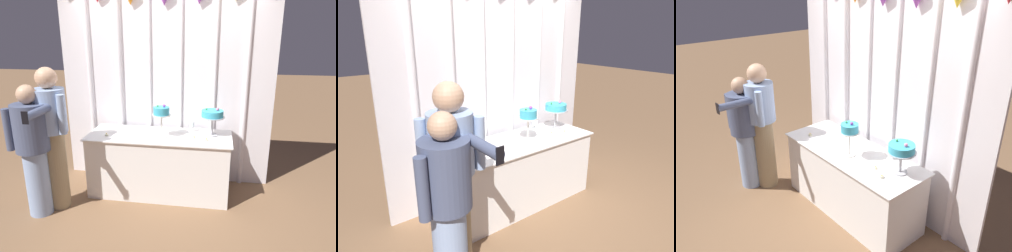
{
  "view_description": "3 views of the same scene",
  "coord_description": "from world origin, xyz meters",
  "views": [
    {
      "loc": [
        0.68,
        -3.45,
        2.04
      ],
      "look_at": [
        0.09,
        0.22,
        0.87
      ],
      "focal_mm": 32.79,
      "sensor_mm": 36.0,
      "label": 1
    },
    {
      "loc": [
        -2.1,
        -2.39,
        2.04
      ],
      "look_at": [
        -0.12,
        0.21,
        0.96
      ],
      "focal_mm": 32.41,
      "sensor_mm": 36.0,
      "label": 2
    },
    {
      "loc": [
        2.53,
        -2.14,
        2.65
      ],
      "look_at": [
        -0.23,
        0.17,
        1.01
      ],
      "focal_mm": 36.32,
      "sensor_mm": 36.0,
      "label": 3
    }
  ],
  "objects": [
    {
      "name": "draped_curtain",
      "position": [
        -0.01,
        0.55,
        1.52
      ],
      "size": [
        2.83,
        0.17,
        2.85
      ],
      "color": "white",
      "rests_on": "ground_plane"
    },
    {
      "name": "guest_man_pink_jacket",
      "position": [
        -1.13,
        -0.42,
        0.91
      ],
      "size": [
        0.48,
        0.48,
        1.67
      ],
      "color": "#9E8966",
      "rests_on": "ground_plane"
    },
    {
      "name": "ground_plane",
      "position": [
        0.0,
        0.0,
        0.0
      ],
      "size": [
        24.0,
        24.0,
        0.0
      ],
      "primitive_type": "plane",
      "color": "#846042"
    },
    {
      "name": "cake_display_nearright",
      "position": [
        0.65,
        0.18,
        1.05
      ],
      "size": [
        0.3,
        0.3,
        0.36
      ],
      "color": "#B2B2B7",
      "rests_on": "cake_table"
    },
    {
      "name": "cake_table",
      "position": [
        0.0,
        0.1,
        0.4
      ],
      "size": [
        1.79,
        0.68,
        0.79
      ],
      "color": "white",
      "rests_on": "ground_plane"
    },
    {
      "name": "guest_man_dark_suit",
      "position": [
        -1.27,
        -0.6,
        0.81
      ],
      "size": [
        0.5,
        0.62,
        1.51
      ],
      "color": "#93ADD6",
      "rests_on": "ground_plane"
    },
    {
      "name": "wine_glass",
      "position": [
        0.39,
        0.3,
        0.89
      ],
      "size": [
        0.06,
        0.06,
        0.14
      ],
      "color": "silver",
      "rests_on": "cake_table"
    },
    {
      "name": "tealight_far_left",
      "position": [
        -0.64,
        -0.03,
        0.8
      ],
      "size": [
        0.05,
        0.05,
        0.04
      ],
      "color": "beige",
      "rests_on": "cake_table"
    },
    {
      "name": "cake_display_nearleft",
      "position": [
        0.04,
        0.03,
        1.1
      ],
      "size": [
        0.22,
        0.22,
        0.41
      ],
      "color": "silver",
      "rests_on": "cake_table"
    },
    {
      "name": "tealight_near_left",
      "position": [
        0.44,
        0.04,
        0.8
      ],
      "size": [
        0.04,
        0.04,
        0.04
      ],
      "color": "beige",
      "rests_on": "cake_table"
    },
    {
      "name": "tealight_near_right",
      "position": [
        0.59,
        -0.03,
        0.8
      ],
      "size": [
        0.05,
        0.05,
        0.04
      ],
      "color": "beige",
      "rests_on": "cake_table"
    }
  ]
}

